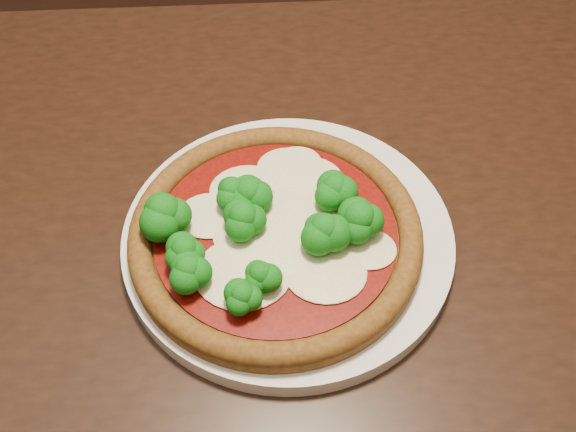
{
  "coord_description": "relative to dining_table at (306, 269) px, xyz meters",
  "views": [
    {
      "loc": [
        0.23,
        -0.44,
        1.23
      ],
      "look_at": [
        0.22,
        -0.08,
        0.79
      ],
      "focal_mm": 40.0,
      "sensor_mm": 36.0,
      "label": 1
    }
  ],
  "objects": [
    {
      "name": "plate",
      "position": [
        -0.02,
        -0.04,
        0.11
      ],
      "size": [
        0.3,
        0.3,
        0.02
      ],
      "primitive_type": "cylinder",
      "color": "silver",
      "rests_on": "dining_table"
    },
    {
      "name": "dining_table",
      "position": [
        0.0,
        0.0,
        0.0
      ],
      "size": [
        1.37,
        0.83,
        0.75
      ],
      "rotation": [
        0.0,
        0.0,
        0.08
      ],
      "color": "black",
      "rests_on": "floor"
    },
    {
      "name": "pizza",
      "position": [
        -0.03,
        -0.05,
        0.13
      ],
      "size": [
        0.26,
        0.26,
        0.06
      ],
      "rotation": [
        0.0,
        0.0,
        -0.26
      ],
      "color": "brown",
      "rests_on": "plate"
    }
  ]
}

